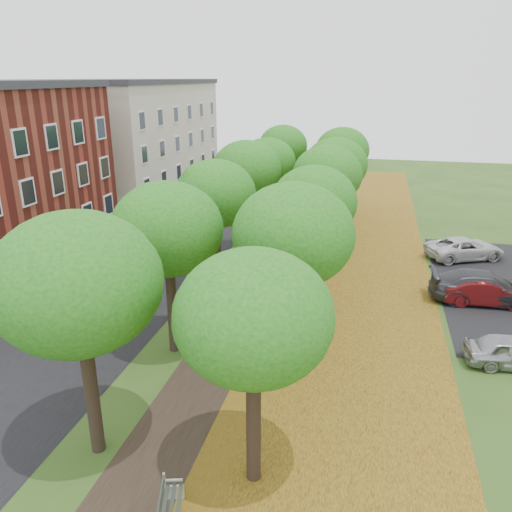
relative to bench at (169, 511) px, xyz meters
The scene contains 11 objects.
ground 2.26m from the bench, 114.53° to the left, with size 120.00×120.00×0.00m, color #2D4C19.
street_asphalt 18.99m from the bench, 116.33° to the left, with size 8.00×70.00×0.01m, color black.
footpath 17.05m from the bench, 93.10° to the left, with size 3.20×70.00×0.01m, color black.
leaf_verge 17.50m from the bench, 76.52° to the left, with size 7.50×70.00×0.01m, color olive.
tree_row_west 17.89m from the bench, 100.39° to the left, with size 4.27×34.27×6.84m.
tree_row_east 17.70m from the bench, 84.36° to the left, with size 4.27×34.27×6.84m.
building_cream 39.62m from the bench, 117.10° to the left, with size 10.30×20.30×10.40m.
bench is the anchor object (origin of this frame).
car_red 18.61m from the bench, 57.20° to the left, with size 1.41×4.05×1.34m, color maroon.
car_grey 18.85m from the bench, 57.68° to the left, with size 2.14×5.27×1.53m, color #323237.
car_white 24.58m from the bench, 65.79° to the left, with size 2.18×4.72×1.31m, color silver.
Camera 1 is at (5.22, -10.74, 10.55)m, focal length 35.00 mm.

